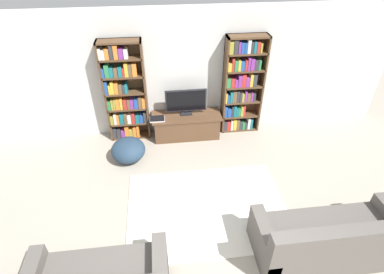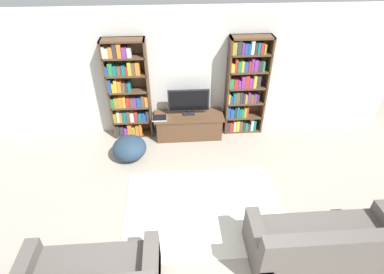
{
  "view_description": "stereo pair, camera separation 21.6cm",
  "coord_description": "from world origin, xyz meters",
  "px_view_note": "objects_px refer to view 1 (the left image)",
  "views": [
    {
      "loc": [
        -0.52,
        -1.42,
        3.8
      ],
      "look_at": [
        0.0,
        2.85,
        0.7
      ],
      "focal_mm": 28.0,
      "sensor_mm": 36.0,
      "label": 1
    },
    {
      "loc": [
        -0.3,
        -1.44,
        3.8
      ],
      "look_at": [
        0.0,
        2.85,
        0.7
      ],
      "focal_mm": 28.0,
      "sensor_mm": 36.0,
      "label": 2
    }
  ],
  "objects_px": {
    "beanbag_ottoman": "(128,150)",
    "couch_right_sofa": "(331,240)",
    "tv_stand": "(187,125)",
    "laptop": "(157,119)",
    "television": "(186,101)",
    "bookshelf_left": "(124,94)",
    "bookshelf_right": "(241,86)"
  },
  "relations": [
    {
      "from": "beanbag_ottoman",
      "to": "couch_right_sofa",
      "type": "bearing_deg",
      "value": -40.28
    },
    {
      "from": "tv_stand",
      "to": "couch_right_sofa",
      "type": "height_order",
      "value": "couch_right_sofa"
    },
    {
      "from": "laptop",
      "to": "television",
      "type": "bearing_deg",
      "value": 13.45
    },
    {
      "from": "tv_stand",
      "to": "beanbag_ottoman",
      "type": "xyz_separation_m",
      "value": [
        -1.2,
        -0.67,
        -0.03
      ]
    },
    {
      "from": "tv_stand",
      "to": "beanbag_ottoman",
      "type": "bearing_deg",
      "value": -150.76
    },
    {
      "from": "bookshelf_left",
      "to": "bookshelf_right",
      "type": "bearing_deg",
      "value": -0.01
    },
    {
      "from": "couch_right_sofa",
      "to": "beanbag_ottoman",
      "type": "distance_m",
      "value": 3.73
    },
    {
      "from": "bookshelf_left",
      "to": "tv_stand",
      "type": "bearing_deg",
      "value": -7.09
    },
    {
      "from": "tv_stand",
      "to": "television",
      "type": "relative_size",
      "value": 1.7
    },
    {
      "from": "television",
      "to": "beanbag_ottoman",
      "type": "height_order",
      "value": "television"
    },
    {
      "from": "bookshelf_left",
      "to": "laptop",
      "type": "height_order",
      "value": "bookshelf_left"
    },
    {
      "from": "laptop",
      "to": "beanbag_ottoman",
      "type": "bearing_deg",
      "value": -135.49
    },
    {
      "from": "television",
      "to": "beanbag_ottoman",
      "type": "bearing_deg",
      "value": -148.82
    },
    {
      "from": "television",
      "to": "beanbag_ottoman",
      "type": "distance_m",
      "value": 1.52
    },
    {
      "from": "tv_stand",
      "to": "laptop",
      "type": "bearing_deg",
      "value": -171.45
    },
    {
      "from": "tv_stand",
      "to": "bookshelf_left",
      "type": "bearing_deg",
      "value": 172.91
    },
    {
      "from": "couch_right_sofa",
      "to": "beanbag_ottoman",
      "type": "height_order",
      "value": "couch_right_sofa"
    },
    {
      "from": "couch_right_sofa",
      "to": "laptop",
      "type": "bearing_deg",
      "value": 127.0
    },
    {
      "from": "tv_stand",
      "to": "couch_right_sofa",
      "type": "distance_m",
      "value": 3.49
    },
    {
      "from": "television",
      "to": "couch_right_sofa",
      "type": "xyz_separation_m",
      "value": [
        1.64,
        -3.14,
        -0.52
      ]
    },
    {
      "from": "beanbag_ottoman",
      "to": "bookshelf_right",
      "type": "bearing_deg",
      "value": 19.24
    },
    {
      "from": "tv_stand",
      "to": "laptop",
      "type": "relative_size",
      "value": 4.77
    },
    {
      "from": "tv_stand",
      "to": "television",
      "type": "bearing_deg",
      "value": 90.0
    },
    {
      "from": "bookshelf_left",
      "to": "tv_stand",
      "type": "relative_size",
      "value": 1.44
    },
    {
      "from": "laptop",
      "to": "bookshelf_right",
      "type": "bearing_deg",
      "value": 7.83
    },
    {
      "from": "television",
      "to": "laptop",
      "type": "bearing_deg",
      "value": -166.55
    },
    {
      "from": "bookshelf_left",
      "to": "television",
      "type": "distance_m",
      "value": 1.24
    },
    {
      "from": "bookshelf_left",
      "to": "beanbag_ottoman",
      "type": "height_order",
      "value": "bookshelf_left"
    },
    {
      "from": "tv_stand",
      "to": "bookshelf_right",
      "type": "bearing_deg",
      "value": 7.45
    },
    {
      "from": "television",
      "to": "laptop",
      "type": "xyz_separation_m",
      "value": [
        -0.61,
        -0.15,
        -0.28
      ]
    },
    {
      "from": "bookshelf_left",
      "to": "laptop",
      "type": "bearing_deg",
      "value": -21.7
    },
    {
      "from": "television",
      "to": "couch_right_sofa",
      "type": "height_order",
      "value": "television"
    }
  ]
}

